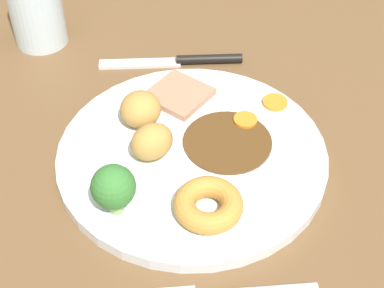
{
  "coord_description": "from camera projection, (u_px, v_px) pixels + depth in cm",
  "views": [
    {
      "loc": [
        -46.5,
        6.0,
        49.12
      ],
      "look_at": [
        -2.8,
        0.5,
        6.0
      ],
      "focal_mm": 54.63,
      "sensor_mm": 36.0,
      "label": 1
    }
  ],
  "objects": [
    {
      "name": "dining_table",
      "position": [
        193.0,
        153.0,
        0.67
      ],
      "size": [
        120.0,
        84.0,
        3.6
      ],
      "primitive_type": "cube",
      "color": "brown",
      "rests_on": "ground"
    },
    {
      "name": "dinner_plate",
      "position": [
        192.0,
        155.0,
        0.63
      ],
      "size": [
        28.93,
        28.93,
        1.4
      ],
      "primitive_type": "cylinder",
      "color": "white",
      "rests_on": "dining_table"
    },
    {
      "name": "gravy_pool",
      "position": [
        227.0,
        142.0,
        0.63
      ],
      "size": [
        9.66,
        9.66,
        0.3
      ],
      "primitive_type": "cylinder",
      "color": "#563819",
      "rests_on": "dinner_plate"
    },
    {
      "name": "meat_slice_main",
      "position": [
        179.0,
        94.0,
        0.68
      ],
      "size": [
        8.98,
        8.99,
        0.8
      ],
      "primitive_type": "cube",
      "rotation": [
        0.0,
        0.0,
        3.95
      ],
      "color": "tan",
      "rests_on": "dinner_plate"
    },
    {
      "name": "yorkshire_pudding",
      "position": [
        203.0,
        205.0,
        0.56
      ],
      "size": [
        6.73,
        6.73,
        2.16
      ],
      "primitive_type": "torus",
      "color": "#C68938",
      "rests_on": "dinner_plate"
    },
    {
      "name": "roast_potato_left",
      "position": [
        152.0,
        142.0,
        0.61
      ],
      "size": [
        5.64,
        5.95,
        3.89
      ],
      "primitive_type": "ellipsoid",
      "rotation": [
        0.0,
        0.0,
        5.24
      ],
      "color": "#BC8C42",
      "rests_on": "dinner_plate"
    },
    {
      "name": "roast_potato_right",
      "position": [
        141.0,
        109.0,
        0.64
      ],
      "size": [
        5.7,
        5.59,
        3.84
      ],
      "primitive_type": "ellipsoid",
      "rotation": [
        0.0,
        0.0,
        6.03
      ],
      "color": "#BC8C42",
      "rests_on": "dinner_plate"
    },
    {
      "name": "carrot_coin_front",
      "position": [
        245.0,
        121.0,
        0.65
      ],
      "size": [
        2.67,
        2.67,
        0.6
      ],
      "primitive_type": "cylinder",
      "color": "orange",
      "rests_on": "dinner_plate"
    },
    {
      "name": "carrot_coin_back",
      "position": [
        275.0,
        102.0,
        0.68
      ],
      "size": [
        2.9,
        2.9,
        0.43
      ],
      "primitive_type": "cylinder",
      "color": "orange",
      "rests_on": "dinner_plate"
    },
    {
      "name": "broccoli_floret",
      "position": [
        113.0,
        187.0,
        0.54
      ],
      "size": [
        4.3,
        4.3,
        5.49
      ],
      "color": "#8CB766",
      "rests_on": "dinner_plate"
    },
    {
      "name": "knife",
      "position": [
        184.0,
        61.0,
        0.75
      ],
      "size": [
        2.89,
        18.56,
        1.2
      ],
      "rotation": [
        0.0,
        0.0,
        1.49
      ],
      "color": "black",
      "rests_on": "dining_table"
    },
    {
      "name": "water_glass",
      "position": [
        35.0,
        4.0,
        0.75
      ],
      "size": [
        6.95,
        6.95,
        11.35
      ],
      "primitive_type": "cylinder",
      "color": "silver",
      "rests_on": "dining_table"
    }
  ]
}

